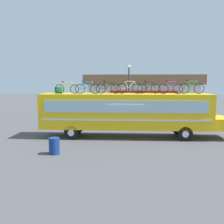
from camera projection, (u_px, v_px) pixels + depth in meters
ground_plane at (125, 137)px, 17.62m from camera, size 120.00×120.00×0.00m
bus at (128, 111)px, 17.38m from camera, size 13.17×2.41×3.10m
luggage_bag_1 at (59, 90)px, 17.66m from camera, size 0.51×0.36×0.46m
rooftop_bicycle_1 at (67, 88)px, 17.41m from camera, size 1.74×0.44×0.86m
rooftop_bicycle_2 at (87, 88)px, 17.11m from camera, size 1.74×0.44×0.91m
rooftop_bicycle_3 at (108, 88)px, 17.29m from camera, size 1.74×0.44×0.92m
rooftop_bicycle_4 at (129, 88)px, 17.34m from camera, size 1.82×0.44×0.96m
rooftop_bicycle_5 at (149, 88)px, 17.49m from camera, size 1.67×0.44×0.91m
rooftop_bicycle_6 at (171, 88)px, 16.88m from camera, size 1.70×0.44×0.93m
rooftop_bicycle_7 at (192, 88)px, 17.14m from camera, size 1.76×0.44×0.96m
roadside_building at (141, 94)px, 29.56m from camera, size 12.99×7.42×4.70m
trash_bin at (54, 146)px, 13.40m from camera, size 0.58×0.58×0.91m
street_lamp at (129, 89)px, 24.06m from camera, size 0.31×0.31×5.54m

